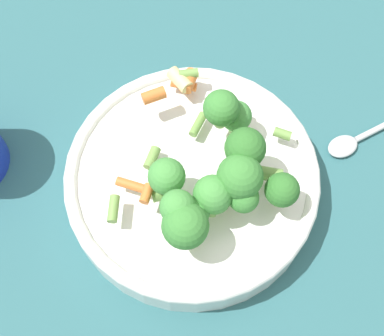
{
  "coord_description": "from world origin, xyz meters",
  "views": [
    {
      "loc": [
        0.22,
        -0.01,
        0.54
      ],
      "look_at": [
        0.0,
        0.0,
        0.06
      ],
      "focal_mm": 50.0,
      "sensor_mm": 36.0,
      "label": 1
    }
  ],
  "objects": [
    {
      "name": "ground_plane",
      "position": [
        0.0,
        0.0,
        0.0
      ],
      "size": [
        3.0,
        3.0,
        0.0
      ],
      "primitive_type": "plane",
      "color": "#2D6066"
    },
    {
      "name": "bowl",
      "position": [
        0.0,
        0.0,
        0.03
      ],
      "size": [
        0.26,
        0.26,
        0.05
      ],
      "color": "white",
      "rests_on": "ground_plane"
    },
    {
      "name": "pasta_salad",
      "position": [
        0.02,
        0.02,
        0.09
      ],
      "size": [
        0.21,
        0.19,
        0.07
      ],
      "color": "#8CB766",
      "rests_on": "bowl"
    },
    {
      "name": "spoon",
      "position": [
        -0.06,
        0.2,
        0.01
      ],
      "size": [
        0.08,
        0.14,
        0.01
      ],
      "rotation": [
        0.0,
        0.0,
        11.45
      ],
      "color": "silver",
      "rests_on": "ground_plane"
    }
  ]
}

